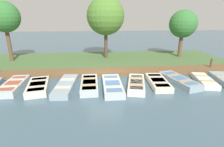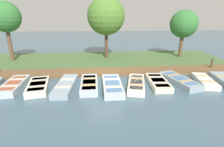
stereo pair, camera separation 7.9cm
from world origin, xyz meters
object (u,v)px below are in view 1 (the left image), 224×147
rowboat_3 (66,85)px  park_tree_far_left (4,17)px  rowboat_5 (112,85)px  park_tree_left (106,16)px  rowboat_9 (204,80)px  park_tree_center (183,24)px  rowboat_7 (158,82)px  rowboat_8 (179,80)px  mooring_post_far (211,64)px  rowboat_1 (14,85)px  rowboat_6 (136,84)px  rowboat_2 (38,86)px  rowboat_4 (89,84)px

rowboat_3 → park_tree_far_left: park_tree_far_left is taller
rowboat_5 → park_tree_left: (-7.58, 0.06, 4.06)m
rowboat_3 → rowboat_5: size_ratio=1.03×
rowboat_5 → rowboat_9: bearing=93.0°
park_tree_center → rowboat_7: bearing=-34.2°
rowboat_8 → mooring_post_far: (-2.51, 3.88, 0.32)m
rowboat_8 → park_tree_far_left: (-6.70, -13.56, 3.96)m
rowboat_1 → rowboat_7: 9.18m
rowboat_6 → rowboat_1: bearing=-80.0°
rowboat_5 → rowboat_9: 6.29m
rowboat_2 → park_tree_left: size_ratio=0.48×
rowboat_1 → rowboat_3: (0.25, 3.22, -0.02)m
mooring_post_far → park_tree_far_left: park_tree_far_left is taller
rowboat_9 → park_tree_center: park_tree_center is taller
rowboat_5 → park_tree_far_left: size_ratio=0.61×
rowboat_9 → rowboat_1: bearing=-78.9°
rowboat_8 → park_tree_left: (-7.17, -4.46, 4.04)m
rowboat_3 → rowboat_6: 4.46m
rowboat_2 → rowboat_8: size_ratio=0.87×
park_tree_far_left → park_tree_center: bearing=90.9°
rowboat_5 → rowboat_4: bearing=-100.5°
rowboat_8 → park_tree_far_left: bearing=-129.9°
rowboat_5 → rowboat_7: (-0.32, 3.05, -0.01)m
rowboat_4 → rowboat_3: bearing=-91.1°
mooring_post_far → park_tree_far_left: 18.30m
rowboat_2 → rowboat_9: size_ratio=1.03×
rowboat_6 → rowboat_9: 4.74m
rowboat_5 → park_tree_center: size_ratio=0.69×
rowboat_5 → rowboat_6: 1.55m
rowboat_5 → rowboat_7: bearing=96.0°
rowboat_6 → park_tree_center: (-7.27, 6.28, 3.29)m
rowboat_1 → park_tree_left: park_tree_left is taller
mooring_post_far → rowboat_2: bearing=-78.5°
park_tree_left → rowboat_1: bearing=-41.3°
rowboat_3 → park_tree_center: size_ratio=0.72×
park_tree_center → rowboat_8: bearing=-25.4°
rowboat_2 → rowboat_5: bearing=76.4°
rowboat_1 → rowboat_7: bearing=87.0°
rowboat_4 → park_tree_far_left: (-6.84, -7.59, 3.97)m
rowboat_8 → rowboat_4: bearing=-102.2°
rowboat_4 → rowboat_7: size_ratio=1.03×
rowboat_7 → mooring_post_far: (-2.60, 5.36, 0.36)m
rowboat_5 → rowboat_6: rowboat_6 is taller
rowboat_6 → mooring_post_far: (-2.83, 6.86, 0.34)m
rowboat_2 → rowboat_4: (-0.00, 3.15, 0.00)m
rowboat_3 → park_tree_left: size_ratio=0.57×
rowboat_3 → rowboat_4: 1.47m
park_tree_far_left → rowboat_8: bearing=63.7°
rowboat_1 → rowboat_2: rowboat_1 is taller
rowboat_8 → rowboat_5: bearing=-98.4°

